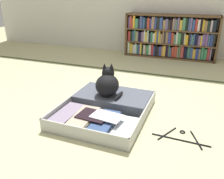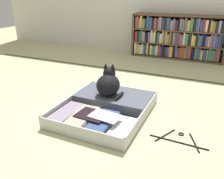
% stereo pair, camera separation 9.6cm
% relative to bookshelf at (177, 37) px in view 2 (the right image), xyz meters
% --- Properties ---
extents(ground_plane, '(10.00, 10.00, 0.00)m').
position_rel_bookshelf_xyz_m(ground_plane, '(-0.28, -2.25, -0.32)').
color(ground_plane, '#BFBB8C').
extents(tatami_border, '(4.80, 0.05, 0.00)m').
position_rel_bookshelf_xyz_m(tatami_border, '(-0.28, -0.93, -0.32)').
color(tatami_border, '#3F4D29').
rests_on(tatami_border, ground_plane).
extents(bookshelf, '(1.40, 0.27, 0.66)m').
position_rel_bookshelf_xyz_m(bookshelf, '(0.00, 0.00, 0.00)').
color(bookshelf, brown).
rests_on(bookshelf, ground_plane).
extents(open_suitcase, '(0.69, 0.83, 0.11)m').
position_rel_bookshelf_xyz_m(open_suitcase, '(-0.21, -2.07, -0.28)').
color(open_suitcase, '#B3B4B1').
rests_on(open_suitcase, ground_plane).
extents(black_cat, '(0.26, 0.29, 0.28)m').
position_rel_bookshelf_xyz_m(black_cat, '(-0.26, -1.94, -0.12)').
color(black_cat, black).
rests_on(black_cat, open_suitcase).
extents(clothes_hanger, '(0.40, 0.21, 0.01)m').
position_rel_bookshelf_xyz_m(clothes_hanger, '(0.43, -2.25, -0.32)').
color(clothes_hanger, black).
rests_on(clothes_hanger, ground_plane).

